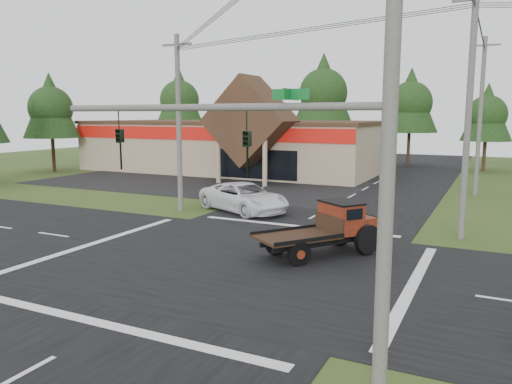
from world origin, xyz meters
The scene contains 18 objects.
ground centered at (0.00, 0.00, 0.00)m, with size 120.00×120.00×0.00m, color #284217.
road_ns centered at (0.00, 0.00, 0.01)m, with size 12.00×120.00×0.02m, color black.
road_ew centered at (0.00, 0.00, 0.01)m, with size 120.00×12.00×0.02m, color black.
parking_apron centered at (-14.00, 19.00, 0.01)m, with size 28.00×14.00×0.02m, color black.
cvs_building centered at (-15.70, 29.57, 2.78)m, with size 30.40×18.20×9.19m.
traffic_signal_mast centered at (5.82, -7.50, 4.43)m, with size 8.12×0.24×7.00m.
utility_pole_nr centered at (7.50, -7.50, 5.64)m, with size 2.00×0.30×11.00m.
utility_pole_nw centered at (-8.00, 8.00, 5.39)m, with size 2.00×0.30×10.50m.
utility_pole_ne centered at (8.00, 8.00, 5.89)m, with size 2.00×0.30×11.50m.
utility_pole_n centered at (8.00, 22.00, 5.74)m, with size 2.00×0.30×11.20m.
tree_row_a centered at (-30.00, 40.00, 8.05)m, with size 6.72×6.72×12.12m.
tree_row_b centered at (-20.00, 42.00, 6.70)m, with size 5.60×5.60×10.10m.
tree_row_c centered at (-10.00, 41.00, 8.72)m, with size 7.28×7.28×13.13m.
tree_row_d centered at (0.00, 42.00, 7.38)m, with size 6.16×6.16×11.11m.
tree_row_e centered at (8.00, 40.00, 6.03)m, with size 5.04×5.04×9.09m.
tree_side_w centered at (-32.00, 20.00, 6.70)m, with size 5.60×5.60×10.10m.
antique_flatbed_truck centered at (2.88, 2.33, 1.13)m, with size 2.06×5.40×2.26m, color #571A0C, non-canonical shape.
white_pickup centered at (-4.40, 9.51, 0.87)m, with size 2.87×6.23×1.73m, color white.
Camera 1 is at (9.38, -17.04, 5.84)m, focal length 35.00 mm.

